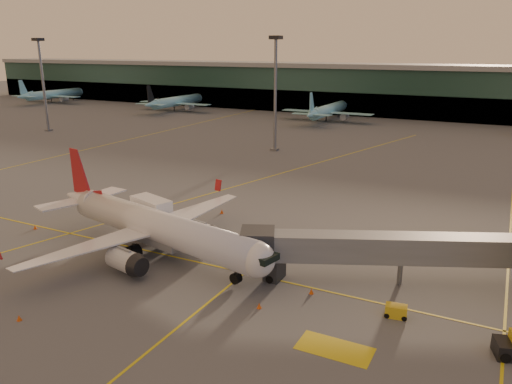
% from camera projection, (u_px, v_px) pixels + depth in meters
% --- Properties ---
extents(ground, '(600.00, 600.00, 0.00)m').
position_uv_depth(ground, '(179.00, 282.00, 51.08)').
color(ground, '#4C4F54').
rests_on(ground, ground).
extents(taxi_markings, '(100.12, 173.00, 0.01)m').
position_uv_depth(taxi_markings, '(288.00, 177.00, 92.31)').
color(taxi_markings, gold).
rests_on(taxi_markings, ground).
extents(terminal, '(400.00, 20.00, 17.60)m').
position_uv_depth(terminal, '(422.00, 91.00, 169.83)').
color(terminal, '#19382D').
rests_on(terminal, ground).
extents(mast_west_far, '(2.40, 2.40, 25.60)m').
position_uv_depth(mast_west_far, '(42.00, 78.00, 139.31)').
color(mast_west_far, slate).
rests_on(mast_west_far, ground).
extents(mast_west_near, '(2.40, 2.40, 25.60)m').
position_uv_depth(mast_west_near, '(275.00, 86.00, 112.10)').
color(mast_west_near, slate).
rests_on(mast_west_near, ground).
extents(distant_aircraft_row, '(225.00, 34.00, 13.00)m').
position_uv_depth(distant_aircraft_row, '(250.00, 116.00, 175.46)').
color(distant_aircraft_row, '#87D4E3').
rests_on(distant_aircraft_row, ground).
extents(main_airplane, '(34.68, 31.53, 10.55)m').
position_uv_depth(main_airplane, '(154.00, 226.00, 57.00)').
color(main_airplane, white).
rests_on(main_airplane, ground).
extents(jet_bridge, '(31.56, 16.17, 5.42)m').
position_uv_depth(jet_bridge, '(417.00, 250.00, 49.59)').
color(jet_bridge, slate).
rests_on(jet_bridge, ground).
extents(catering_truck, '(6.39, 4.19, 4.58)m').
position_uv_depth(catering_truck, '(152.00, 213.00, 64.17)').
color(catering_truck, red).
rests_on(catering_truck, ground).
extents(gpu_cart, '(2.06, 1.40, 1.12)m').
position_uv_depth(gpu_cart, '(396.00, 311.00, 44.32)').
color(gpu_cart, gold).
rests_on(gpu_cart, ground).
extents(cone_nose, '(0.45, 0.45, 0.57)m').
position_uv_depth(cone_nose, '(311.00, 291.00, 48.56)').
color(cone_nose, '#DB4E0B').
rests_on(cone_nose, ground).
extents(cone_tail, '(0.47, 0.47, 0.59)m').
position_uv_depth(cone_tail, '(35.00, 227.00, 65.88)').
color(cone_tail, '#DB4E0B').
rests_on(cone_tail, ground).
extents(cone_wing_right, '(0.43, 0.43, 0.54)m').
position_uv_depth(cone_wing_right, '(19.00, 318.00, 43.79)').
color(cone_wing_right, '#DB4E0B').
rests_on(cone_wing_right, ground).
extents(cone_wing_left, '(0.49, 0.49, 0.62)m').
position_uv_depth(cone_wing_left, '(222.00, 211.00, 72.05)').
color(cone_wing_left, '#DB4E0B').
rests_on(cone_wing_left, ground).
extents(cone_fwd, '(0.43, 0.43, 0.55)m').
position_uv_depth(cone_fwd, '(259.00, 306.00, 45.86)').
color(cone_fwd, '#DB4E0B').
rests_on(cone_fwd, ground).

